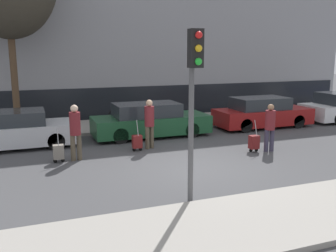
% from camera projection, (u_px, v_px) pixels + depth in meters
% --- Properties ---
extents(ground_plane, '(80.00, 80.00, 0.00)m').
position_uv_depth(ground_plane, '(195.00, 168.00, 11.07)').
color(ground_plane, '#424244').
extents(sidewalk_near, '(28.00, 2.50, 0.12)m').
position_uv_depth(sidewalk_near, '(271.00, 218.00, 7.61)').
color(sidewalk_near, gray).
rests_on(sidewalk_near, ground_plane).
extents(sidewalk_far, '(28.00, 3.00, 0.12)m').
position_uv_depth(sidewalk_far, '(132.00, 124.00, 17.48)').
color(sidewalk_far, gray).
rests_on(sidewalk_far, ground_plane).
extents(building_facade, '(28.00, 2.87, 9.96)m').
position_uv_depth(building_facade, '(112.00, 21.00, 19.82)').
color(building_facade, gray).
rests_on(building_facade, ground_plane).
extents(parked_car_0, '(4.10, 1.79, 1.33)m').
position_uv_depth(parked_car_0, '(16.00, 130.00, 13.35)').
color(parked_car_0, '#B7BABF').
rests_on(parked_car_0, ground_plane).
extents(parked_car_1, '(4.69, 1.73, 1.36)m').
position_uv_depth(parked_car_1, '(150.00, 121.00, 15.09)').
color(parked_car_1, '#194728').
rests_on(parked_car_1, ground_plane).
extents(parked_car_2, '(4.41, 1.70, 1.37)m').
position_uv_depth(parked_car_2, '(262.00, 113.00, 16.96)').
color(parked_car_2, maroon).
rests_on(parked_car_2, ground_plane).
extents(pedestrian_left, '(0.35, 0.34, 1.78)m').
position_uv_depth(pedestrian_left, '(75.00, 129.00, 11.68)').
color(pedestrian_left, '#4C4233').
rests_on(pedestrian_left, ground_plane).
extents(trolley_left, '(0.34, 0.29, 1.10)m').
position_uv_depth(trolley_left, '(59.00, 152.00, 11.57)').
color(trolley_left, slate).
rests_on(trolley_left, ground_plane).
extents(pedestrian_center, '(0.34, 0.34, 1.75)m').
position_uv_depth(pedestrian_center, '(149.00, 121.00, 13.14)').
color(pedestrian_center, '#4C4233').
rests_on(pedestrian_center, ground_plane).
extents(trolley_center, '(0.34, 0.29, 1.10)m').
position_uv_depth(trolley_center, '(137.00, 142.00, 12.91)').
color(trolley_center, maroon).
rests_on(trolley_center, ground_plane).
extents(pedestrian_right, '(0.35, 0.34, 1.64)m').
position_uv_depth(pedestrian_right, '(270.00, 125.00, 12.77)').
color(pedestrian_right, '#383347').
rests_on(pedestrian_right, ground_plane).
extents(trolley_right, '(0.34, 0.29, 1.12)m').
position_uv_depth(trolley_right, '(254.00, 142.00, 12.80)').
color(trolley_right, maroon).
rests_on(trolley_right, ground_plane).
extents(traffic_light, '(0.28, 0.47, 3.86)m').
position_uv_depth(traffic_light, '(194.00, 82.00, 7.97)').
color(traffic_light, '#515154').
rests_on(traffic_light, ground_plane).
extents(parked_bicycle, '(1.77, 0.06, 0.96)m').
position_uv_depth(parked_bicycle, '(127.00, 115.00, 17.43)').
color(parked_bicycle, black).
rests_on(parked_bicycle, sidewalk_far).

